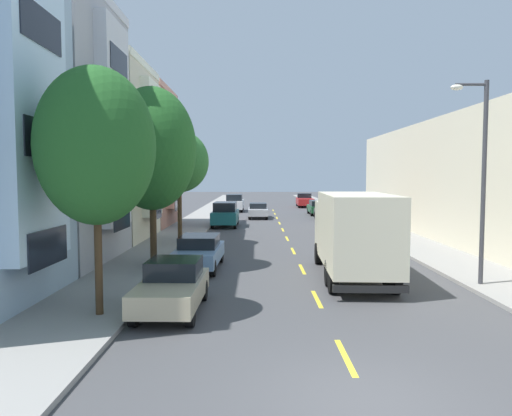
{
  "coord_description": "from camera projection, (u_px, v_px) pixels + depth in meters",
  "views": [
    {
      "loc": [
        -1.99,
        -8.38,
        4.03
      ],
      "look_at": [
        -2.1,
        28.83,
        1.51
      ],
      "focal_mm": 33.52,
      "sensor_mm": 36.0,
      "label": 1
    }
  ],
  "objects": [
    {
      "name": "moving_silver_sedan",
      "position": [
        259.0,
        210.0,
        45.32
      ],
      "size": [
        1.8,
        4.5,
        1.43
      ],
      "color": "#B2B5BA",
      "rests_on": "ground_plane"
    },
    {
      "name": "parked_suv_teal",
      "position": [
        227.0,
        214.0,
        37.91
      ],
      "size": [
        2.0,
        4.82,
        1.93
      ],
      "color": "#195B60",
      "rests_on": "ground_plane"
    },
    {
      "name": "parked_sedan_sky",
      "position": [
        200.0,
        251.0,
        20.71
      ],
      "size": [
        1.93,
        4.55,
        1.43
      ],
      "color": "#7A9EC6",
      "rests_on": "ground_plane"
    },
    {
      "name": "parked_hatchback_charcoal",
      "position": [
        328.0,
        212.0,
        43.24
      ],
      "size": [
        1.83,
        4.04,
        1.5
      ],
      "color": "#333338",
      "rests_on": "ground_plane"
    },
    {
      "name": "street_lamp",
      "position": [
        482.0,
        168.0,
        16.89
      ],
      "size": [
        1.35,
        0.28,
        7.23
      ],
      "color": "#38383D",
      "rests_on": "sidewalk_right"
    },
    {
      "name": "lane_centerline_dashes",
      "position": [
        286.0,
        234.0,
        33.07
      ],
      "size": [
        0.14,
        47.2,
        0.01
      ],
      "color": "yellow",
      "rests_on": "ground_plane"
    },
    {
      "name": "townhouse_third_cream",
      "position": [
        64.0,
        156.0,
        29.44
      ],
      "size": [
        11.28,
        7.57,
        10.93
      ],
      "color": "beige",
      "rests_on": "ground_plane"
    },
    {
      "name": "parked_suv_white",
      "position": [
        236.0,
        203.0,
        53.91
      ],
      "size": [
        1.99,
        4.82,
        1.93
      ],
      "color": "silver",
      "rests_on": "ground_plane"
    },
    {
      "name": "ground_plane",
      "position": [
        282.0,
        226.0,
        38.56
      ],
      "size": [
        160.0,
        160.0,
        0.0
      ],
      "primitive_type": "plane",
      "color": "#424244"
    },
    {
      "name": "parked_wagon_forest",
      "position": [
        319.0,
        207.0,
        48.96
      ],
      "size": [
        1.85,
        4.71,
        1.5
      ],
      "color": "#194C28",
      "rests_on": "ground_plane"
    },
    {
      "name": "sidewalk_left",
      "position": [
        191.0,
        227.0,
        36.58
      ],
      "size": [
        3.2,
        120.0,
        0.14
      ],
      "primitive_type": "cube",
      "color": "gray",
      "rests_on": "ground_plane"
    },
    {
      "name": "street_tree_nearest",
      "position": [
        97.0,
        146.0,
        13.14
      ],
      "size": [
        3.25,
        3.25,
        6.88
      ],
      "color": "#47331E",
      "rests_on": "sidewalk_left"
    },
    {
      "name": "street_tree_second",
      "position": [
        154.0,
        149.0,
        20.23
      ],
      "size": [
        3.74,
        3.74,
        7.64
      ],
      "color": "#47331E",
      "rests_on": "sidewalk_left"
    },
    {
      "name": "parked_sedan_orange",
      "position": [
        351.0,
        223.0,
        32.94
      ],
      "size": [
        1.91,
        4.54,
        1.43
      ],
      "color": "orange",
      "rests_on": "ground_plane"
    },
    {
      "name": "parked_hatchback_champagne",
      "position": [
        174.0,
        286.0,
        14.18
      ],
      "size": [
        1.81,
        4.03,
        1.5
      ],
      "color": "tan",
      "rests_on": "ground_plane"
    },
    {
      "name": "townhouse_fourth_terracotta",
      "position": [
        108.0,
        161.0,
        37.2
      ],
      "size": [
        10.66,
        7.57,
        10.81
      ],
      "color": "#B27560",
      "rests_on": "ground_plane"
    },
    {
      "name": "delivery_box_truck",
      "position": [
        355.0,
        230.0,
        18.55
      ],
      "size": [
        2.68,
        7.68,
        3.35
      ],
      "color": "beige",
      "rests_on": "ground_plane"
    },
    {
      "name": "street_tree_third",
      "position": [
        181.0,
        162.0,
        27.37
      ],
      "size": [
        3.39,
        3.39,
        6.48
      ],
      "color": "#47331E",
      "rests_on": "sidewalk_left"
    },
    {
      "name": "sidewalk_right",
      "position": [
        376.0,
        227.0,
        36.53
      ],
      "size": [
        3.2,
        120.0,
        0.14
      ],
      "primitive_type": "cube",
      "color": "gray",
      "rests_on": "ground_plane"
    },
    {
      "name": "parked_pickup_red",
      "position": [
        306.0,
        201.0,
        61.49
      ],
      "size": [
        2.12,
        5.34,
        1.73
      ],
      "color": "#AD1E1E",
      "rests_on": "ground_plane"
    }
  ]
}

